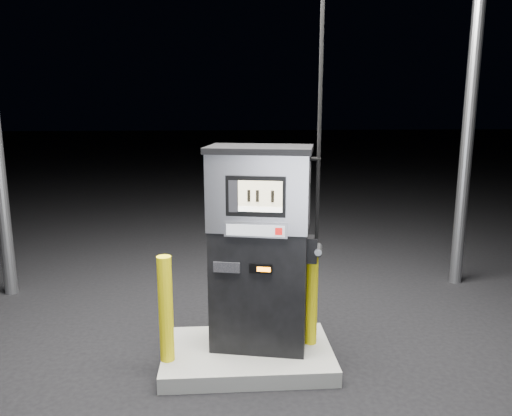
{
  "coord_description": "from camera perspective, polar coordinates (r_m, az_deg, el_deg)",
  "views": [
    {
      "loc": [
        -0.22,
        -4.38,
        2.46
      ],
      "look_at": [
        0.08,
        0.0,
        1.52
      ],
      "focal_mm": 35.0,
      "sensor_mm": 36.0,
      "label": 1
    }
  ],
  "objects": [
    {
      "name": "ground",
      "position": [
        5.02,
        -0.96,
        -17.22
      ],
      "size": [
        80.0,
        80.0,
        0.0
      ],
      "primitive_type": "plane",
      "color": "black",
      "rests_on": "ground"
    },
    {
      "name": "pump_island",
      "position": [
        4.99,
        -0.96,
        -16.47
      ],
      "size": [
        1.6,
        1.0,
        0.15
      ],
      "primitive_type": "cube",
      "color": "slate",
      "rests_on": "ground"
    },
    {
      "name": "fuel_dispenser",
      "position": [
        4.66,
        0.46,
        -4.41
      ],
      "size": [
        1.1,
        0.75,
        3.98
      ],
      "rotation": [
        0.0,
        0.0,
        -0.21
      ],
      "color": "black",
      "rests_on": "pump_island"
    },
    {
      "name": "bollard_left",
      "position": [
        4.62,
        -10.27,
        -11.3
      ],
      "size": [
        0.14,
        0.14,
        0.98
      ],
      "primitive_type": "cylinder",
      "rotation": [
        0.0,
        0.0,
        -0.08
      ],
      "color": "#D5C50B",
      "rests_on": "pump_island"
    },
    {
      "name": "bollard_right",
      "position": [
        4.89,
        6.34,
        -10.38
      ],
      "size": [
        0.13,
        0.13,
        0.89
      ],
      "primitive_type": "cylinder",
      "rotation": [
        0.0,
        0.0,
        0.13
      ],
      "color": "#D5C50B",
      "rests_on": "pump_island"
    }
  ]
}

